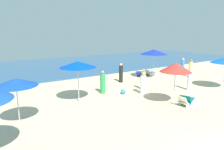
{
  "coord_description": "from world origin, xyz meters",
  "views": [
    {
      "loc": [
        -6.74,
        -2.57,
        4.3
      ],
      "look_at": [
        0.89,
        9.13,
        1.33
      ],
      "focal_mm": 32.79,
      "sensor_mm": 36.0,
      "label": 1
    }
  ],
  "objects_px": {
    "lounge_chair_1_1": "(188,101)",
    "beachgoer_2": "(121,73)",
    "umbrella_6": "(78,64)",
    "beachgoer_7": "(190,79)",
    "beachgoer_0": "(143,84)",
    "beachgoer_3": "(143,80)",
    "lounge_chair_4_0": "(150,73)",
    "umbrella_5": "(16,82)",
    "beach_ball_0": "(123,92)",
    "umbrella_1": "(176,67)",
    "beachgoer_4": "(190,69)",
    "umbrella_4": "(154,52)",
    "beachgoer_5": "(183,66)",
    "lounge_chair_1_0": "(187,100)",
    "lounge_chair_4_1": "(140,74)",
    "beachgoer_6": "(103,83)"
  },
  "relations": [
    {
      "from": "beach_ball_0",
      "to": "umbrella_1",
      "type": "bearing_deg",
      "value": -68.61
    },
    {
      "from": "umbrella_4",
      "to": "beachgoer_6",
      "type": "height_order",
      "value": "umbrella_4"
    },
    {
      "from": "lounge_chair_1_1",
      "to": "beachgoer_3",
      "type": "relative_size",
      "value": 0.93
    },
    {
      "from": "umbrella_4",
      "to": "beachgoer_6",
      "type": "xyz_separation_m",
      "value": [
        -6.38,
        -1.55,
        -1.72
      ]
    },
    {
      "from": "lounge_chair_1_1",
      "to": "beachgoer_4",
      "type": "xyz_separation_m",
      "value": [
        6.73,
        4.83,
        0.59
      ]
    },
    {
      "from": "umbrella_4",
      "to": "lounge_chair_4_1",
      "type": "bearing_deg",
      "value": 109.2
    },
    {
      "from": "lounge_chair_4_1",
      "to": "beachgoer_4",
      "type": "bearing_deg",
      "value": -166.89
    },
    {
      "from": "umbrella_6",
      "to": "beachgoer_7",
      "type": "relative_size",
      "value": 1.48
    },
    {
      "from": "umbrella_1",
      "to": "beachgoer_2",
      "type": "xyz_separation_m",
      "value": [
        0.58,
        6.25,
        -1.49
      ]
    },
    {
      "from": "beachgoer_3",
      "to": "beachgoer_6",
      "type": "relative_size",
      "value": 0.97
    },
    {
      "from": "umbrella_1",
      "to": "beach_ball_0",
      "type": "distance_m",
      "value": 4.15
    },
    {
      "from": "umbrella_1",
      "to": "lounge_chair_4_1",
      "type": "distance_m",
      "value": 8.25
    },
    {
      "from": "lounge_chair_1_1",
      "to": "beachgoer_0",
      "type": "xyz_separation_m",
      "value": [
        -0.75,
        3.18,
        0.47
      ]
    },
    {
      "from": "lounge_chair_4_0",
      "to": "umbrella_5",
      "type": "bearing_deg",
      "value": 97.73
    },
    {
      "from": "beach_ball_0",
      "to": "beachgoer_0",
      "type": "bearing_deg",
      "value": -29.85
    },
    {
      "from": "beachgoer_2",
      "to": "beachgoer_3",
      "type": "distance_m",
      "value": 2.82
    },
    {
      "from": "beachgoer_3",
      "to": "beachgoer_5",
      "type": "bearing_deg",
      "value": 93.17
    },
    {
      "from": "umbrella_4",
      "to": "beachgoer_0",
      "type": "height_order",
      "value": "umbrella_4"
    },
    {
      "from": "umbrella_5",
      "to": "beach_ball_0",
      "type": "relative_size",
      "value": 6.26
    },
    {
      "from": "lounge_chair_1_0",
      "to": "beach_ball_0",
      "type": "relative_size",
      "value": 4.35
    },
    {
      "from": "umbrella_6",
      "to": "beachgoer_3",
      "type": "xyz_separation_m",
      "value": [
        5.2,
        -0.11,
        -1.61
      ]
    },
    {
      "from": "beachgoer_7",
      "to": "beachgoer_6",
      "type": "bearing_deg",
      "value": -110.31
    },
    {
      "from": "lounge_chair_1_1",
      "to": "beachgoer_2",
      "type": "bearing_deg",
      "value": 1.49
    },
    {
      "from": "lounge_chair_4_0",
      "to": "lounge_chair_4_1",
      "type": "relative_size",
      "value": 1.12
    },
    {
      "from": "lounge_chair_1_1",
      "to": "beachgoer_3",
      "type": "height_order",
      "value": "beachgoer_3"
    },
    {
      "from": "beachgoer_7",
      "to": "beachgoer_5",
      "type": "bearing_deg",
      "value": 138.07
    },
    {
      "from": "umbrella_6",
      "to": "lounge_chair_1_0",
      "type": "bearing_deg",
      "value": -36.88
    },
    {
      "from": "umbrella_1",
      "to": "beach_ball_0",
      "type": "xyz_separation_m",
      "value": [
        -1.31,
        3.34,
        -2.09
      ]
    },
    {
      "from": "lounge_chair_4_1",
      "to": "beachgoer_6",
      "type": "distance_m",
      "value": 6.6
    },
    {
      "from": "lounge_chair_1_0",
      "to": "lounge_chair_1_1",
      "type": "xyz_separation_m",
      "value": [
        -0.07,
        -0.12,
        -0.02
      ]
    },
    {
      "from": "beachgoer_5",
      "to": "beachgoer_7",
      "type": "relative_size",
      "value": 0.94
    },
    {
      "from": "umbrella_4",
      "to": "umbrella_6",
      "type": "distance_m",
      "value": 8.84
    },
    {
      "from": "beachgoer_4",
      "to": "beachgoer_7",
      "type": "bearing_deg",
      "value": 35.81
    },
    {
      "from": "umbrella_1",
      "to": "umbrella_6",
      "type": "distance_m",
      "value": 5.79
    },
    {
      "from": "beachgoer_7",
      "to": "beachgoer_3",
      "type": "bearing_deg",
      "value": -119.97
    },
    {
      "from": "lounge_chair_4_0",
      "to": "beachgoer_2",
      "type": "relative_size",
      "value": 0.92
    },
    {
      "from": "beachgoer_2",
      "to": "beachgoer_6",
      "type": "relative_size",
      "value": 1.01
    },
    {
      "from": "beachgoer_4",
      "to": "umbrella_1",
      "type": "bearing_deg",
      "value": 30.41
    },
    {
      "from": "umbrella_6",
      "to": "beachgoer_0",
      "type": "height_order",
      "value": "umbrella_6"
    },
    {
      "from": "umbrella_6",
      "to": "lounge_chair_1_1",
      "type": "bearing_deg",
      "value": -38.03
    },
    {
      "from": "umbrella_4",
      "to": "lounge_chair_1_1",
      "type": "bearing_deg",
      "value": -117.55
    },
    {
      "from": "umbrella_1",
      "to": "lounge_chair_4_0",
      "type": "xyz_separation_m",
      "value": [
        4.71,
        6.97,
        -2.02
      ]
    },
    {
      "from": "umbrella_6",
      "to": "beachgoer_4",
      "type": "xyz_separation_m",
      "value": [
        11.95,
        0.75,
        -1.55
      ]
    },
    {
      "from": "beachgoer_2",
      "to": "beachgoer_5",
      "type": "bearing_deg",
      "value": 125.44
    },
    {
      "from": "umbrella_6",
      "to": "beachgoer_2",
      "type": "xyz_separation_m",
      "value": [
        5.15,
        2.7,
        -1.59
      ]
    },
    {
      "from": "umbrella_4",
      "to": "beach_ball_0",
      "type": "distance_m",
      "value": 6.27
    },
    {
      "from": "lounge_chair_1_1",
      "to": "umbrella_6",
      "type": "bearing_deg",
      "value": 52.84
    },
    {
      "from": "beachgoer_5",
      "to": "beach_ball_0",
      "type": "bearing_deg",
      "value": -126.21
    },
    {
      "from": "umbrella_1",
      "to": "lounge_chair_1_0",
      "type": "height_order",
      "value": "umbrella_1"
    },
    {
      "from": "beachgoer_5",
      "to": "beachgoer_3",
      "type": "bearing_deg",
      "value": -123.35
    }
  ]
}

